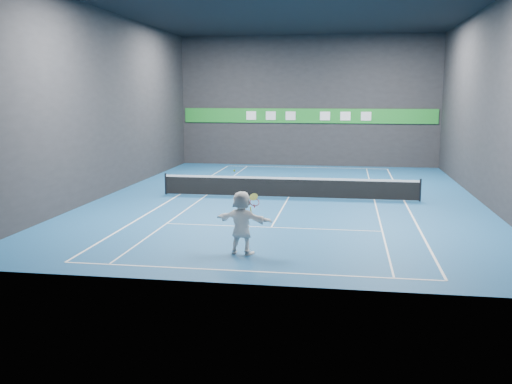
% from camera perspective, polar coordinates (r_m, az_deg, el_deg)
% --- Properties ---
extents(ground, '(26.00, 26.00, 0.00)m').
position_cam_1_polar(ground, '(27.79, 3.26, -0.57)').
color(ground, navy).
rests_on(ground, ground).
extents(ceiling, '(26.00, 26.00, 0.00)m').
position_cam_1_polar(ceiling, '(27.65, 3.45, 18.11)').
color(ceiling, black).
rests_on(ceiling, ground).
extents(wall_back, '(18.00, 0.10, 9.00)m').
position_cam_1_polar(wall_back, '(40.31, 5.23, 9.02)').
color(wall_back, '#232325').
rests_on(wall_back, ground).
extents(wall_front, '(18.00, 0.10, 9.00)m').
position_cam_1_polar(wall_front, '(14.48, -1.85, 7.95)').
color(wall_front, '#232325').
rests_on(wall_front, ground).
extents(wall_left, '(0.10, 26.00, 9.00)m').
position_cam_1_polar(wall_left, '(29.64, -14.43, 8.53)').
color(wall_left, '#232325').
rests_on(wall_left, ground).
extents(wall_right, '(0.10, 26.00, 9.00)m').
position_cam_1_polar(wall_right, '(27.93, 22.25, 8.07)').
color(wall_right, '#232325').
rests_on(wall_right, ground).
extents(baseline_near, '(10.98, 0.08, 0.01)m').
position_cam_1_polar(baseline_near, '(16.33, -1.02, -7.91)').
color(baseline_near, white).
rests_on(baseline_near, ground).
extents(baseline_far, '(10.98, 0.08, 0.01)m').
position_cam_1_polar(baseline_far, '(39.51, 5.02, 2.47)').
color(baseline_far, white).
rests_on(baseline_far, ground).
extents(sideline_doubles_left, '(0.08, 23.78, 0.01)m').
position_cam_1_polar(sideline_doubles_left, '(28.85, -7.65, -0.25)').
color(sideline_doubles_left, white).
rests_on(sideline_doubles_left, ground).
extents(sideline_doubles_right, '(0.08, 23.78, 0.01)m').
position_cam_1_polar(sideline_doubles_right, '(27.79, 14.60, -0.86)').
color(sideline_doubles_right, white).
rests_on(sideline_doubles_right, ground).
extents(sideline_singles_left, '(0.06, 23.78, 0.01)m').
position_cam_1_polar(sideline_singles_left, '(28.49, -4.99, -0.33)').
color(sideline_singles_left, white).
rests_on(sideline_singles_left, ground).
extents(sideline_singles_right, '(0.06, 23.78, 0.01)m').
position_cam_1_polar(sideline_singles_right, '(27.69, 11.76, -0.79)').
color(sideline_singles_right, white).
rests_on(sideline_singles_right, ground).
extents(service_line_near, '(8.23, 0.06, 0.01)m').
position_cam_1_polar(service_line_near, '(21.56, 1.53, -3.55)').
color(service_line_near, white).
rests_on(service_line_near, ground).
extents(service_line_far, '(8.23, 0.06, 0.01)m').
position_cam_1_polar(service_line_far, '(34.08, 4.36, 1.33)').
color(service_line_far, white).
rests_on(service_line_far, ground).
extents(center_service_line, '(0.06, 12.80, 0.01)m').
position_cam_1_polar(center_service_line, '(27.79, 3.26, -0.56)').
color(center_service_line, white).
rests_on(center_service_line, ground).
extents(player, '(1.95, 1.01, 2.01)m').
position_cam_1_polar(player, '(17.81, -1.43, -3.07)').
color(player, white).
rests_on(player, ground).
extents(tennis_ball, '(0.06, 0.06, 0.06)m').
position_cam_1_polar(tennis_ball, '(17.72, -2.19, 2.15)').
color(tennis_ball, '#C7EB27').
rests_on(tennis_ball, player).
extents(tennis_net, '(12.50, 0.10, 1.07)m').
position_cam_1_polar(tennis_net, '(27.70, 3.28, 0.53)').
color(tennis_net, black).
rests_on(tennis_net, ground).
extents(sponsor_banner, '(17.64, 0.11, 1.00)m').
position_cam_1_polar(sponsor_banner, '(40.27, 5.20, 7.59)').
color(sponsor_banner, '#1D8629').
rests_on(sponsor_banner, wall_back).
extents(tennis_racket, '(0.42, 0.35, 0.68)m').
position_cam_1_polar(tennis_racket, '(17.67, -0.20, -1.09)').
color(tennis_racket, '#AF1C12').
rests_on(tennis_racket, player).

